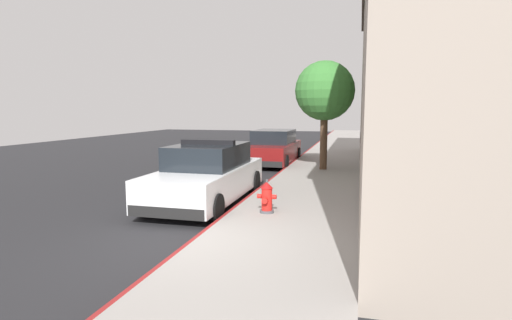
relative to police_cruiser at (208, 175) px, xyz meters
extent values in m
cube|color=#232326|center=(-3.47, 6.68, -0.84)|extent=(32.65, 60.00, 0.20)
cube|color=gray|center=(2.53, 6.68, -0.66)|extent=(2.85, 60.00, 0.17)
cube|color=maroon|center=(1.06, 6.68, -0.66)|extent=(0.08, 60.00, 0.17)
cube|color=gray|center=(7.69, 4.74, 2.75)|extent=(7.48, 19.92, 6.98)
cube|color=black|center=(3.98, -0.84, 3.09)|extent=(0.06, 1.30, 1.10)
cube|color=black|center=(3.98, 4.74, 3.09)|extent=(0.06, 1.30, 1.10)
cube|color=black|center=(3.98, 10.32, 3.09)|extent=(0.06, 1.30, 1.10)
cube|color=white|center=(0.00, -0.04, -0.16)|extent=(1.84, 4.80, 0.76)
cube|color=black|center=(0.00, 0.11, 0.52)|extent=(1.64, 2.50, 0.60)
cube|color=black|center=(0.00, -2.38, -0.42)|extent=(1.76, 0.16, 0.24)
cube|color=black|center=(0.00, 2.30, -0.42)|extent=(1.76, 0.16, 0.24)
cylinder|color=black|center=(-0.86, 1.66, -0.42)|extent=(0.22, 0.64, 0.64)
cylinder|color=black|center=(0.86, 1.66, -0.42)|extent=(0.22, 0.64, 0.64)
cylinder|color=black|center=(-0.86, -1.74, -0.42)|extent=(0.22, 0.64, 0.64)
cylinder|color=black|center=(0.86, -1.74, -0.42)|extent=(0.22, 0.64, 0.64)
cube|color=black|center=(0.00, 0.06, 0.88)|extent=(1.48, 0.20, 0.12)
cube|color=red|center=(-0.35, 0.06, 0.88)|extent=(0.44, 0.18, 0.11)
cube|color=#1E33E0|center=(0.35, 0.06, 0.88)|extent=(0.44, 0.18, 0.11)
cube|color=maroon|center=(0.12, 7.91, -0.16)|extent=(1.84, 4.80, 0.76)
cube|color=black|center=(0.12, 8.06, 0.52)|extent=(1.64, 2.50, 0.60)
cube|color=black|center=(0.12, 5.57, -0.42)|extent=(1.76, 0.16, 0.24)
cube|color=black|center=(0.12, 10.25, -0.42)|extent=(1.76, 0.16, 0.24)
cylinder|color=black|center=(-0.74, 9.61, -0.42)|extent=(0.22, 0.64, 0.64)
cylinder|color=black|center=(0.98, 9.61, -0.42)|extent=(0.22, 0.64, 0.64)
cylinder|color=black|center=(-0.74, 6.21, -0.42)|extent=(0.22, 0.64, 0.64)
cylinder|color=black|center=(0.98, 6.21, -0.42)|extent=(0.22, 0.64, 0.64)
cylinder|color=#4C4C51|center=(1.93, -1.29, -0.55)|extent=(0.32, 0.32, 0.06)
cylinder|color=red|center=(1.93, -1.29, -0.27)|extent=(0.24, 0.24, 0.50)
cone|color=red|center=(1.93, -1.29, 0.05)|extent=(0.28, 0.28, 0.14)
cylinder|color=#4C4C51|center=(1.93, -1.29, 0.15)|extent=(0.05, 0.05, 0.06)
cylinder|color=red|center=(1.76, -1.29, -0.21)|extent=(0.10, 0.10, 0.10)
cylinder|color=red|center=(2.10, -1.29, -0.21)|extent=(0.10, 0.10, 0.10)
cylinder|color=red|center=(1.93, -1.47, -0.26)|extent=(0.13, 0.12, 0.13)
cylinder|color=brown|center=(2.57, 5.75, 0.54)|extent=(0.28, 0.28, 2.24)
sphere|color=#387A33|center=(2.57, 5.75, 2.45)|extent=(2.27, 2.27, 2.27)
camera|label=1|loc=(3.90, -9.93, 1.73)|focal=28.16mm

